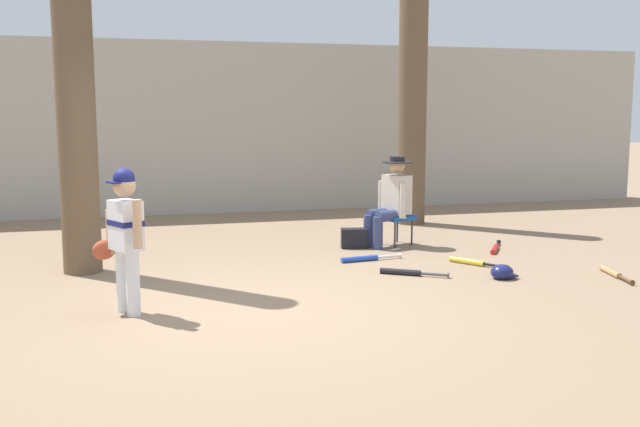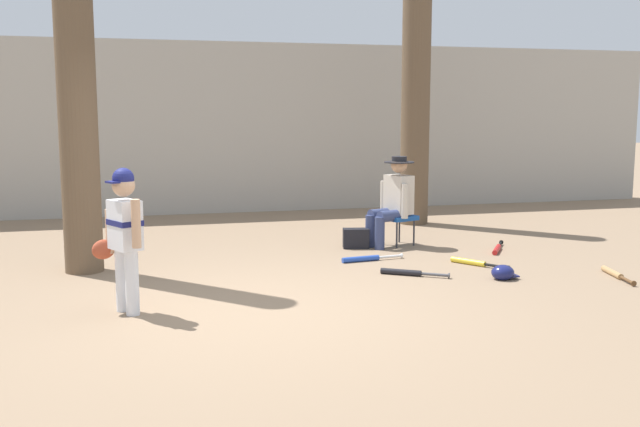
{
  "view_description": "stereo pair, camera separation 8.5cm",
  "coord_description": "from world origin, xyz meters",
  "px_view_note": "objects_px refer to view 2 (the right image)",
  "views": [
    {
      "loc": [
        -1.08,
        -6.27,
        1.79
      ],
      "look_at": [
        0.83,
        0.81,
        0.75
      ],
      "focal_mm": 40.42,
      "sensor_mm": 36.0,
      "label": 1
    },
    {
      "loc": [
        -1.0,
        -6.29,
        1.79
      ],
      "look_at": [
        0.83,
        0.81,
        0.75
      ],
      "focal_mm": 40.42,
      "sensor_mm": 36.0,
      "label": 2
    }
  ],
  "objects_px": {
    "tree_behind_spectator": "(416,94)",
    "folding_stool": "(398,219)",
    "tree_near_player": "(77,92)",
    "bat_black_composite": "(406,273)",
    "batting_helmet_navy": "(503,273)",
    "seated_spectator": "(393,199)",
    "bat_yellow_trainer": "(473,262)",
    "bat_red_barrel": "(497,249)",
    "young_ballplayer": "(124,231)",
    "handbag_beside_stool": "(356,238)",
    "bat_blue_youth": "(365,259)",
    "bat_wood_tan": "(614,274)"
  },
  "relations": [
    {
      "from": "seated_spectator",
      "to": "bat_red_barrel",
      "type": "distance_m",
      "value": 1.5
    },
    {
      "from": "tree_near_player",
      "to": "folding_stool",
      "type": "distance_m",
      "value": 4.37
    },
    {
      "from": "tree_near_player",
      "to": "folding_stool",
      "type": "relative_size",
      "value": 9.22
    },
    {
      "from": "handbag_beside_stool",
      "to": "bat_wood_tan",
      "type": "height_order",
      "value": "handbag_beside_stool"
    },
    {
      "from": "bat_black_composite",
      "to": "seated_spectator",
      "type": "bearing_deg",
      "value": 74.83
    },
    {
      "from": "tree_near_player",
      "to": "batting_helmet_navy",
      "type": "bearing_deg",
      "value": -19.43
    },
    {
      "from": "folding_stool",
      "to": "young_ballplayer",
      "type": "bearing_deg",
      "value": -144.64
    },
    {
      "from": "young_ballplayer",
      "to": "bat_red_barrel",
      "type": "relative_size",
      "value": 1.89
    },
    {
      "from": "tree_near_player",
      "to": "bat_black_composite",
      "type": "bearing_deg",
      "value": -17.91
    },
    {
      "from": "seated_spectator",
      "to": "bat_blue_youth",
      "type": "height_order",
      "value": "seated_spectator"
    },
    {
      "from": "tree_behind_spectator",
      "to": "bat_red_barrel",
      "type": "distance_m",
      "value": 3.21
    },
    {
      "from": "bat_yellow_trainer",
      "to": "bat_red_barrel",
      "type": "bearing_deg",
      "value": 45.28
    },
    {
      "from": "handbag_beside_stool",
      "to": "bat_red_barrel",
      "type": "bearing_deg",
      "value": -21.38
    },
    {
      "from": "bat_yellow_trainer",
      "to": "batting_helmet_navy",
      "type": "xyz_separation_m",
      "value": [
        -0.01,
        -0.75,
        0.04
      ]
    },
    {
      "from": "bat_red_barrel",
      "to": "bat_black_composite",
      "type": "height_order",
      "value": "same"
    },
    {
      "from": "tree_behind_spectator",
      "to": "bat_blue_youth",
      "type": "bearing_deg",
      "value": -122.35
    },
    {
      "from": "bat_black_composite",
      "to": "bat_yellow_trainer",
      "type": "bearing_deg",
      "value": 18.14
    },
    {
      "from": "folding_stool",
      "to": "batting_helmet_navy",
      "type": "bearing_deg",
      "value": -80.03
    },
    {
      "from": "bat_red_barrel",
      "to": "bat_blue_youth",
      "type": "relative_size",
      "value": 0.86
    },
    {
      "from": "bat_blue_youth",
      "to": "batting_helmet_navy",
      "type": "distance_m",
      "value": 1.71
    },
    {
      "from": "bat_red_barrel",
      "to": "bat_black_composite",
      "type": "xyz_separation_m",
      "value": [
        -1.65,
        -1.02,
        0.0
      ]
    },
    {
      "from": "bat_black_composite",
      "to": "batting_helmet_navy",
      "type": "xyz_separation_m",
      "value": [
        0.94,
        -0.43,
        0.04
      ]
    },
    {
      "from": "folding_stool",
      "to": "bat_black_composite",
      "type": "xyz_separation_m",
      "value": [
        -0.56,
        -1.74,
        -0.33
      ]
    },
    {
      "from": "tree_near_player",
      "to": "tree_behind_spectator",
      "type": "distance_m",
      "value": 5.47
    },
    {
      "from": "bat_black_composite",
      "to": "batting_helmet_navy",
      "type": "height_order",
      "value": "batting_helmet_navy"
    },
    {
      "from": "tree_near_player",
      "to": "bat_blue_youth",
      "type": "height_order",
      "value": "tree_near_player"
    },
    {
      "from": "bat_red_barrel",
      "to": "bat_yellow_trainer",
      "type": "distance_m",
      "value": 0.99
    },
    {
      "from": "bat_red_barrel",
      "to": "tree_behind_spectator",
      "type": "bearing_deg",
      "value": 94.03
    },
    {
      "from": "folding_stool",
      "to": "bat_wood_tan",
      "type": "bearing_deg",
      "value": -55.37
    },
    {
      "from": "bat_black_composite",
      "to": "folding_stool",
      "type": "bearing_deg",
      "value": 72.3
    },
    {
      "from": "batting_helmet_navy",
      "to": "tree_near_player",
      "type": "bearing_deg",
      "value": 160.57
    },
    {
      "from": "folding_stool",
      "to": "seated_spectator",
      "type": "distance_m",
      "value": 0.29
    },
    {
      "from": "young_ballplayer",
      "to": "batting_helmet_navy",
      "type": "bearing_deg",
      "value": 4.82
    },
    {
      "from": "batting_helmet_navy",
      "to": "bat_blue_youth",
      "type": "bearing_deg",
      "value": 131.87
    },
    {
      "from": "bat_yellow_trainer",
      "to": "batting_helmet_navy",
      "type": "height_order",
      "value": "batting_helmet_navy"
    },
    {
      "from": "bat_red_barrel",
      "to": "batting_helmet_navy",
      "type": "distance_m",
      "value": 1.62
    },
    {
      "from": "tree_behind_spectator",
      "to": "bat_red_barrel",
      "type": "bearing_deg",
      "value": -85.97
    },
    {
      "from": "tree_behind_spectator",
      "to": "folding_stool",
      "type": "xyz_separation_m",
      "value": [
        -0.92,
        -1.74,
        -1.7
      ]
    },
    {
      "from": "seated_spectator",
      "to": "bat_yellow_trainer",
      "type": "height_order",
      "value": "seated_spectator"
    },
    {
      "from": "tree_behind_spectator",
      "to": "young_ballplayer",
      "type": "xyz_separation_m",
      "value": [
        -4.45,
        -4.25,
        -1.32
      ]
    },
    {
      "from": "bat_red_barrel",
      "to": "bat_blue_youth",
      "type": "xyz_separation_m",
      "value": [
        -1.85,
        -0.18,
        0.0
      ]
    },
    {
      "from": "young_ballplayer",
      "to": "batting_helmet_navy",
      "type": "relative_size",
      "value": 4.43
    },
    {
      "from": "tree_behind_spectator",
      "to": "young_ballplayer",
      "type": "bearing_deg",
      "value": -136.34
    },
    {
      "from": "handbag_beside_stool",
      "to": "bat_blue_youth",
      "type": "distance_m",
      "value": 0.87
    },
    {
      "from": "handbag_beside_stool",
      "to": "bat_blue_youth",
      "type": "bearing_deg",
      "value": -99.58
    },
    {
      "from": "folding_stool",
      "to": "bat_red_barrel",
      "type": "distance_m",
      "value": 1.35
    },
    {
      "from": "young_ballplayer",
      "to": "bat_blue_youth",
      "type": "xyz_separation_m",
      "value": [
        2.78,
        1.6,
        -0.71
      ]
    },
    {
      "from": "handbag_beside_stool",
      "to": "bat_yellow_trainer",
      "type": "bearing_deg",
      "value": -53.67
    },
    {
      "from": "tree_near_player",
      "to": "folding_stool",
      "type": "height_order",
      "value": "tree_near_player"
    },
    {
      "from": "young_ballplayer",
      "to": "batting_helmet_navy",
      "type": "height_order",
      "value": "young_ballplayer"
    }
  ]
}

